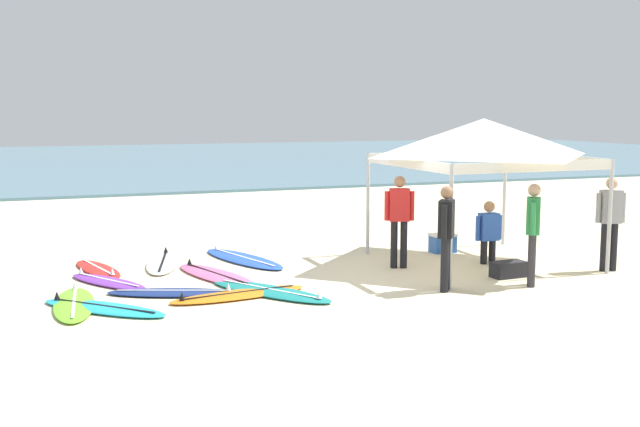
% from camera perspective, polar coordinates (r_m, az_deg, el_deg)
% --- Properties ---
extents(ground_plane, '(80.00, 80.00, 0.00)m').
position_cam_1_polar(ground_plane, '(13.71, 4.39, -4.66)').
color(ground_plane, beige).
extents(sea, '(80.00, 36.00, 0.10)m').
position_cam_1_polar(sea, '(44.95, -13.64, 3.81)').
color(sea, '#568499').
rests_on(sea, ground).
extents(canopy_tent, '(3.36, 3.36, 2.75)m').
position_cam_1_polar(canopy_tent, '(14.90, 11.89, 5.46)').
color(canopy_tent, '#B7B7BC').
rests_on(canopy_tent, ground).
extents(surfboard_teal, '(1.82, 2.45, 0.19)m').
position_cam_1_polar(surfboard_teal, '(12.50, -3.67, -5.70)').
color(surfboard_teal, '#19847F').
rests_on(surfboard_teal, ground).
extents(surfboard_pink, '(1.30, 2.48, 0.19)m').
position_cam_1_polar(surfboard_pink, '(13.77, -7.63, -4.50)').
color(surfboard_pink, pink).
rests_on(surfboard_pink, ground).
extents(surfboard_purple, '(1.39, 1.88, 0.19)m').
position_cam_1_polar(surfboard_purple, '(13.63, -15.31, -4.83)').
color(surfboard_purple, purple).
rests_on(surfboard_purple, ground).
extents(surfboard_lime, '(0.77, 2.24, 0.19)m').
position_cam_1_polar(surfboard_lime, '(12.23, -17.60, -6.35)').
color(surfboard_lime, '#7AD12D').
rests_on(surfboard_lime, ground).
extents(surfboard_navy, '(2.18, 1.30, 0.19)m').
position_cam_1_polar(surfboard_navy, '(12.60, -10.64, -5.71)').
color(surfboard_navy, navy).
rests_on(surfboard_navy, ground).
extents(surfboard_blue, '(1.37, 2.67, 0.19)m').
position_cam_1_polar(surfboard_blue, '(15.20, -5.66, -3.32)').
color(surfboard_blue, blue).
rests_on(surfboard_blue, ground).
extents(surfboard_red, '(0.93, 1.98, 0.19)m').
position_cam_1_polar(surfboard_red, '(14.73, -15.98, -3.93)').
color(surfboard_red, red).
rests_on(surfboard_red, ground).
extents(surfboard_cyan, '(1.94, 2.00, 0.19)m').
position_cam_1_polar(surfboard_cyan, '(11.89, -15.62, -6.67)').
color(surfboard_cyan, '#23B2CC').
rests_on(surfboard_cyan, ground).
extents(surfboard_orange, '(2.34, 0.97, 0.19)m').
position_cam_1_polar(surfboard_orange, '(12.32, -6.03, -5.93)').
color(surfboard_orange, orange).
rests_on(surfboard_orange, ground).
extents(surfboard_white, '(1.10, 2.29, 0.19)m').
position_cam_1_polar(surfboard_white, '(15.01, -11.46, -3.57)').
color(surfboard_white, white).
rests_on(surfboard_white, ground).
extents(person_grey, '(0.53, 0.31, 1.71)m').
position_cam_1_polar(person_grey, '(14.95, 20.52, -0.25)').
color(person_grey, black).
rests_on(person_grey, ground).
extents(person_green, '(0.39, 0.46, 1.71)m').
position_cam_1_polar(person_green, '(13.29, 15.35, -0.97)').
color(person_green, '#2D2D33').
rests_on(person_green, ground).
extents(person_black, '(0.40, 0.45, 1.71)m').
position_cam_1_polar(person_black, '(12.62, 9.24, -1.25)').
color(person_black, black).
rests_on(person_black, ground).
extents(person_red, '(0.52, 0.33, 1.71)m').
position_cam_1_polar(person_red, '(14.34, 5.84, -0.12)').
color(person_red, black).
rests_on(person_red, ground).
extents(person_blue, '(0.55, 0.24, 1.20)m').
position_cam_1_polar(person_blue, '(15.06, 12.27, -1.16)').
color(person_blue, black).
rests_on(person_blue, ground).
extents(gear_bag_near_tent, '(0.62, 0.36, 0.28)m').
position_cam_1_polar(gear_bag_near_tent, '(14.01, 13.64, -4.00)').
color(gear_bag_near_tent, '#232328').
rests_on(gear_bag_near_tent, ground).
extents(cooler_box, '(0.50, 0.36, 0.39)m').
position_cam_1_polar(cooler_box, '(16.14, 8.99, -2.14)').
color(cooler_box, '#2D60B7').
rests_on(cooler_box, ground).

